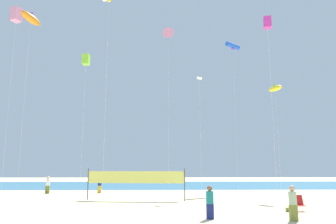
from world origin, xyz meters
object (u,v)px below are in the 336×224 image
beachgoer_teal_shirt (210,201)px  kite_yellow_inflatable (275,89)px  folding_beach_chair (299,203)px  kite_white_diamond (200,81)px  kite_lime_box (86,60)px  kite_pink_delta (168,34)px  kite_orange_inflatable (31,19)px  kite_blue_tube (233,46)px  beachgoer_sage_shirt (293,202)px  beach_handbag (288,210)px  volleyball_net (136,179)px  kite_pink_box (16,15)px  beachgoer_white_shirt (48,184)px  beachgoer_navy_shirt (100,184)px  kite_magenta_box (267,23)px

beachgoer_teal_shirt → kite_yellow_inflatable: kite_yellow_inflatable is taller
folding_beach_chair → kite_white_diamond: 14.01m
folding_beach_chair → kite_lime_box: 18.85m
folding_beach_chair → kite_pink_delta: 25.45m
kite_orange_inflatable → kite_blue_tube: 22.78m
beachgoer_sage_shirt → kite_lime_box: 18.80m
beachgoer_teal_shirt → kite_blue_tube: size_ratio=0.09×
beachgoer_teal_shirt → beach_handbag: (4.83, 2.40, -0.74)m
beachgoer_teal_shirt → volleyball_net: (-4.28, 8.71, 0.77)m
beachgoer_sage_shirt → volleyball_net: bearing=-91.0°
kite_yellow_inflatable → volleyball_net: bearing=-169.2°
kite_orange_inflatable → kite_pink_box: bearing=130.4°
beachgoer_teal_shirt → kite_pink_delta: kite_pink_delta is taller
kite_lime_box → kite_orange_inflatable: 6.13m
beachgoer_sage_shirt → volleyball_net: 12.41m
folding_beach_chair → kite_pink_box: (-21.84, 9.88, 16.35)m
kite_blue_tube → beachgoer_white_shirt: bearing=-165.1°
volleyball_net → kite_lime_box: (-4.27, 0.35, 9.53)m
beachgoer_navy_shirt → kite_blue_tube: size_ratio=0.09×
volleyball_net → kite_orange_inflatable: bearing=176.2°
beachgoer_teal_shirt → beach_handbag: 5.44m
beach_handbag → kite_pink_delta: 25.70m
beachgoer_teal_shirt → volleyball_net: 9.74m
beachgoer_white_shirt → kite_pink_box: bearing=15.0°
beachgoer_navy_shirt → kite_blue_tube: 22.33m
beachgoer_navy_shirt → beachgoer_white_shirt: bearing=-1.6°
beachgoer_sage_shirt → beachgoer_teal_shirt: beachgoer_sage_shirt is taller
kite_white_diamond → folding_beach_chair: bearing=-63.6°
volleyball_net → kite_white_diamond: bearing=29.4°
beachgoer_navy_shirt → kite_pink_delta: size_ratio=0.08×
folding_beach_chair → beach_handbag: 0.93m
beachgoer_sage_shirt → kite_blue_tube: size_ratio=0.09×
kite_pink_box → beachgoer_teal_shirt: bearing=-37.9°
kite_lime_box → kite_yellow_inflatable: kite_lime_box is taller
beach_handbag → kite_orange_inflatable: 24.46m
kite_orange_inflatable → kite_magenta_box: (18.55, -4.47, -2.32)m
beach_handbag → kite_lime_box: (-13.38, 6.66, 11.04)m
beachgoer_teal_shirt → kite_orange_inflatable: 21.52m
beachgoer_teal_shirt → kite_blue_tube: 26.78m
kite_orange_inflatable → beachgoer_navy_shirt: bearing=51.0°
beachgoer_white_shirt → kite_orange_inflatable: 15.17m
volleyball_net → beach_handbag: volleyball_net is taller
beachgoer_teal_shirt → folding_beach_chair: bearing=-83.4°
beachgoer_sage_shirt → kite_white_diamond: kite_white_diamond is taller
folding_beach_chair → kite_blue_tube: (0.75, 17.67, 16.53)m
folding_beach_chair → kite_pink_delta: size_ratio=0.05×
folding_beach_chair → kite_magenta_box: 12.28m
beachgoer_navy_shirt → beach_handbag: (13.11, -13.27, -0.70)m
kite_orange_inflatable → kite_pink_box: kite_pink_box is taller
beachgoer_navy_shirt → kite_pink_box: size_ratio=0.09×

